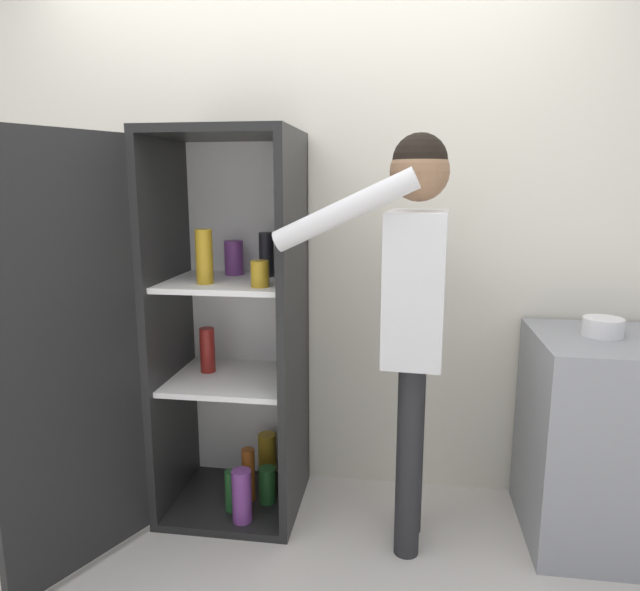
{
  "coord_description": "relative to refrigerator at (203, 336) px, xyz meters",
  "views": [
    {
      "loc": [
        0.48,
        -1.75,
        1.51
      ],
      "look_at": [
        0.12,
        0.65,
        1.02
      ],
      "focal_mm": 32.0,
      "sensor_mm": 36.0,
      "label": 1
    }
  ],
  "objects": [
    {
      "name": "bowl",
      "position": [
        1.68,
        0.09,
        0.08
      ],
      "size": [
        0.16,
        0.16,
        0.07
      ],
      "color": "white",
      "rests_on": "counter"
    },
    {
      "name": "counter",
      "position": [
        1.73,
        0.06,
        -0.4
      ],
      "size": [
        0.63,
        0.61,
        0.89
      ],
      "color": "gray",
      "rests_on": "ground_plane"
    },
    {
      "name": "person",
      "position": [
        0.9,
        -0.1,
        0.25
      ],
      "size": [
        0.66,
        0.53,
        1.69
      ],
      "color": "#262628",
      "rests_on": "ground_plane"
    },
    {
      "name": "wall_back",
      "position": [
        0.38,
        0.42,
        0.43
      ],
      "size": [
        7.0,
        0.06,
        2.55
      ],
      "color": "silver",
      "rests_on": "ground_plane"
    },
    {
      "name": "refrigerator",
      "position": [
        0.0,
        0.0,
        0.0
      ],
      "size": [
        0.91,
        1.13,
        1.73
      ],
      "color": "black",
      "rests_on": "ground_plane"
    }
  ]
}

